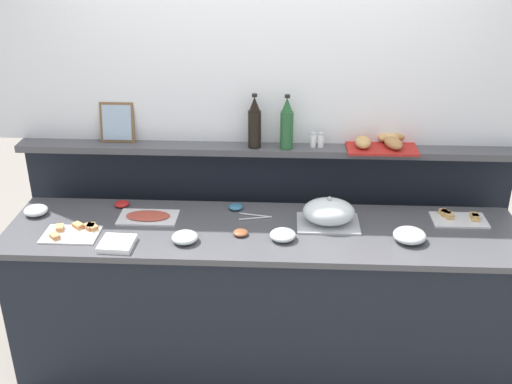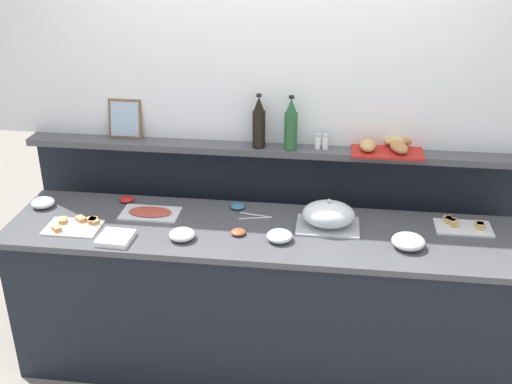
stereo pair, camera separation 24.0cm
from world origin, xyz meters
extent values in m
plane|color=gray|center=(0.00, 0.60, 0.00)|extent=(12.00, 12.00, 0.00)
cube|color=black|center=(0.00, 0.00, 0.44)|extent=(2.76, 0.62, 0.88)
cube|color=#4C4C51|center=(0.00, 0.00, 0.89)|extent=(2.80, 0.66, 0.03)
cube|color=black|center=(0.00, 0.51, 0.59)|extent=(2.93, 0.08, 1.19)
cube|color=#4C4C51|center=(0.00, 0.46, 1.21)|extent=(2.93, 0.22, 0.04)
cube|color=white|center=(0.00, 0.53, 1.91)|extent=(3.53, 0.08, 1.37)
cube|color=silver|center=(1.08, 0.15, 0.92)|extent=(0.30, 0.18, 0.01)
cube|color=tan|center=(1.17, 0.17, 0.93)|extent=(0.04, 0.06, 0.01)
cube|color=#E5C666|center=(1.17, 0.17, 0.93)|extent=(0.04, 0.06, 0.01)
cube|color=tan|center=(1.17, 0.17, 0.94)|extent=(0.04, 0.06, 0.01)
cube|color=tan|center=(1.02, 0.20, 0.93)|extent=(0.07, 0.07, 0.01)
cube|color=#E5C666|center=(1.02, 0.20, 0.93)|extent=(0.07, 0.07, 0.01)
cube|color=tan|center=(1.02, 0.20, 0.94)|extent=(0.07, 0.07, 0.01)
cube|color=tan|center=(1.01, 0.21, 0.93)|extent=(0.05, 0.06, 0.01)
cube|color=#E5C666|center=(1.01, 0.21, 0.93)|extent=(0.05, 0.06, 0.01)
cube|color=tan|center=(1.01, 0.21, 0.94)|extent=(0.05, 0.06, 0.01)
cube|color=tan|center=(1.17, 0.15, 0.93)|extent=(0.05, 0.06, 0.01)
cube|color=#E5C666|center=(1.17, 0.15, 0.93)|extent=(0.05, 0.06, 0.01)
cube|color=tan|center=(1.17, 0.15, 0.94)|extent=(0.05, 0.06, 0.01)
cube|color=tan|center=(1.03, 0.17, 0.93)|extent=(0.05, 0.06, 0.01)
cube|color=#E5C666|center=(1.03, 0.17, 0.93)|extent=(0.05, 0.06, 0.01)
cube|color=tan|center=(1.03, 0.17, 0.94)|extent=(0.05, 0.06, 0.01)
cube|color=white|center=(-1.02, -0.12, 0.92)|extent=(0.29, 0.20, 0.01)
cube|color=tan|center=(-0.93, -0.05, 0.93)|extent=(0.04, 0.06, 0.01)
cube|color=#B24738|center=(-0.93, -0.05, 0.93)|extent=(0.04, 0.06, 0.01)
cube|color=tan|center=(-0.93, -0.05, 0.94)|extent=(0.04, 0.06, 0.01)
cube|color=tan|center=(-1.09, -0.17, 0.93)|extent=(0.07, 0.07, 0.01)
cube|color=#B24738|center=(-1.09, -0.17, 0.93)|extent=(0.07, 0.07, 0.01)
cube|color=tan|center=(-1.09, -0.17, 0.94)|extent=(0.07, 0.07, 0.01)
cube|color=tan|center=(-1.00, -0.05, 0.93)|extent=(0.07, 0.07, 0.01)
cube|color=#B24738|center=(-1.00, -0.05, 0.93)|extent=(0.07, 0.07, 0.01)
cube|color=tan|center=(-1.00, -0.05, 0.94)|extent=(0.07, 0.07, 0.01)
cube|color=tan|center=(-0.94, -0.06, 0.93)|extent=(0.07, 0.07, 0.01)
cube|color=#B24738|center=(-0.94, -0.06, 0.93)|extent=(0.07, 0.07, 0.01)
cube|color=tan|center=(-0.94, -0.06, 0.94)|extent=(0.07, 0.07, 0.01)
cube|color=tan|center=(-0.91, -0.06, 0.93)|extent=(0.07, 0.07, 0.01)
cube|color=#B24738|center=(-0.91, -0.06, 0.93)|extent=(0.07, 0.07, 0.01)
cube|color=tan|center=(-0.91, -0.06, 0.94)|extent=(0.07, 0.07, 0.01)
cube|color=tan|center=(-1.09, -0.08, 0.93)|extent=(0.05, 0.06, 0.01)
cube|color=#B24738|center=(-1.09, -0.08, 0.93)|extent=(0.05, 0.06, 0.01)
cube|color=tan|center=(-1.09, -0.08, 0.94)|extent=(0.05, 0.06, 0.01)
cube|color=silver|center=(-0.65, 0.10, 0.92)|extent=(0.33, 0.19, 0.01)
ellipsoid|color=#B24738|center=(-0.65, 0.10, 0.93)|extent=(0.25, 0.13, 0.01)
cube|color=#B7BABF|center=(0.35, 0.07, 0.92)|extent=(0.34, 0.24, 0.01)
ellipsoid|color=silver|center=(0.35, 0.07, 0.99)|extent=(0.28, 0.23, 0.14)
sphere|color=#B7BABF|center=(0.35, 0.07, 1.07)|extent=(0.02, 0.02, 0.02)
ellipsoid|color=silver|center=(-1.29, 0.11, 0.94)|extent=(0.13, 0.13, 0.05)
ellipsoid|color=#599959|center=(-1.29, 0.11, 0.93)|extent=(0.10, 0.10, 0.03)
ellipsoid|color=silver|center=(-0.40, -0.15, 0.94)|extent=(0.14, 0.14, 0.06)
ellipsoid|color=#BF4C3F|center=(-0.40, -0.15, 0.93)|extent=(0.11, 0.11, 0.03)
ellipsoid|color=silver|center=(0.77, -0.09, 0.95)|extent=(0.17, 0.17, 0.07)
ellipsoid|color=#599959|center=(0.77, -0.09, 0.93)|extent=(0.13, 0.13, 0.04)
ellipsoid|color=silver|center=(0.11, -0.10, 0.94)|extent=(0.14, 0.14, 0.05)
ellipsoid|color=#BF4C3F|center=(0.11, -0.10, 0.93)|extent=(0.11, 0.11, 0.03)
ellipsoid|color=brown|center=(-0.12, -0.07, 0.93)|extent=(0.08, 0.08, 0.03)
ellipsoid|color=red|center=(-0.83, 0.24, 0.93)|extent=(0.08, 0.08, 0.03)
ellipsoid|color=teal|center=(-0.17, 0.24, 0.93)|extent=(0.08, 0.08, 0.03)
cylinder|color=#B7BABF|center=(-0.05, 0.12, 0.92)|extent=(0.18, 0.05, 0.01)
cylinder|color=#B7BABF|center=(-0.05, 0.15, 0.92)|extent=(0.18, 0.04, 0.01)
sphere|color=#B7BABF|center=(0.04, 0.14, 0.92)|extent=(0.01, 0.01, 0.01)
cube|color=white|center=(-0.74, -0.22, 0.93)|extent=(0.18, 0.18, 0.03)
cylinder|color=#23562D|center=(0.12, 0.40, 1.34)|extent=(0.08, 0.08, 0.22)
cone|color=#23562D|center=(0.12, 0.40, 1.49)|extent=(0.06, 0.06, 0.08)
cylinder|color=black|center=(0.12, 0.40, 1.54)|extent=(0.03, 0.03, 0.02)
cylinder|color=black|center=(-0.07, 0.41, 1.34)|extent=(0.08, 0.08, 0.22)
cone|color=black|center=(-0.07, 0.41, 1.49)|extent=(0.06, 0.06, 0.08)
cylinder|color=black|center=(-0.07, 0.41, 1.54)|extent=(0.03, 0.03, 0.02)
cylinder|color=white|center=(0.27, 0.43, 1.27)|extent=(0.03, 0.03, 0.08)
cylinder|color=#B7BABF|center=(0.27, 0.43, 1.31)|extent=(0.03, 0.03, 0.01)
cylinder|color=white|center=(0.31, 0.43, 1.27)|extent=(0.03, 0.03, 0.08)
cylinder|color=#B7BABF|center=(0.31, 0.43, 1.31)|extent=(0.03, 0.03, 0.01)
cube|color=#B2231E|center=(0.66, 0.43, 1.24)|extent=(0.40, 0.26, 0.02)
ellipsoid|color=tan|center=(0.55, 0.40, 1.28)|extent=(0.09, 0.14, 0.06)
ellipsoid|color=tan|center=(0.72, 0.47, 1.27)|extent=(0.11, 0.15, 0.06)
ellipsoid|color=#B7844C|center=(0.75, 0.50, 1.27)|extent=(0.15, 0.11, 0.06)
ellipsoid|color=#AD7A47|center=(0.72, 0.40, 1.28)|extent=(0.13, 0.17, 0.06)
ellipsoid|color=tan|center=(0.69, 0.52, 1.27)|extent=(0.12, 0.16, 0.06)
cube|color=brown|center=(-0.88, 0.47, 1.35)|extent=(0.20, 0.06, 0.23)
cube|color=#99B2CC|center=(-0.88, 0.46, 1.35)|extent=(0.17, 0.04, 0.20)
camera|label=1|loc=(0.11, -2.93, 2.53)|focal=43.40mm
camera|label=2|loc=(0.35, -2.91, 2.53)|focal=43.40mm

